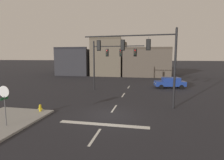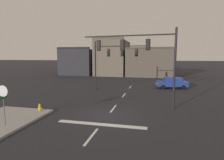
{
  "view_description": "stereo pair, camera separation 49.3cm",
  "coord_description": "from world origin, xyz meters",
  "px_view_note": "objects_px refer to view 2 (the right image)",
  "views": [
    {
      "loc": [
        3.03,
        -13.84,
        4.72
      ],
      "look_at": [
        -0.72,
        4.54,
        2.29
      ],
      "focal_mm": 29.21,
      "sensor_mm": 36.0,
      "label": 1
    },
    {
      "loc": [
        3.51,
        -13.74,
        4.72
      ],
      "look_at": [
        -0.72,
        4.54,
        2.29
      ],
      "focal_mm": 29.21,
      "sensor_mm": 36.0,
      "label": 2
    }
  ],
  "objects_px": {
    "car_lot_nearside": "(172,83)",
    "fire_hydrant": "(40,109)",
    "signal_mast_near_side": "(144,53)",
    "stop_sign": "(3,96)",
    "signal_mast_far_side": "(111,57)"
  },
  "relations": [
    {
      "from": "stop_sign",
      "to": "car_lot_nearside",
      "type": "xyz_separation_m",
      "value": [
        12.37,
        18.16,
        -1.29
      ]
    },
    {
      "from": "car_lot_nearside",
      "to": "fire_hydrant",
      "type": "bearing_deg",
      "value": -128.98
    },
    {
      "from": "stop_sign",
      "to": "car_lot_nearside",
      "type": "relative_size",
      "value": 0.61
    },
    {
      "from": "stop_sign",
      "to": "fire_hydrant",
      "type": "height_order",
      "value": "stop_sign"
    },
    {
      "from": "signal_mast_far_side",
      "to": "stop_sign",
      "type": "distance_m",
      "value": 15.19
    },
    {
      "from": "fire_hydrant",
      "to": "signal_mast_near_side",
      "type": "bearing_deg",
      "value": 24.61
    },
    {
      "from": "car_lot_nearside",
      "to": "stop_sign",
      "type": "bearing_deg",
      "value": -124.25
    },
    {
      "from": "signal_mast_far_side",
      "to": "car_lot_nearside",
      "type": "bearing_deg",
      "value": 23.4
    },
    {
      "from": "signal_mast_far_side",
      "to": "signal_mast_near_side",
      "type": "bearing_deg",
      "value": -56.33
    },
    {
      "from": "stop_sign",
      "to": "fire_hydrant",
      "type": "xyz_separation_m",
      "value": [
        0.36,
        3.32,
        -1.82
      ]
    },
    {
      "from": "signal_mast_near_side",
      "to": "fire_hydrant",
      "type": "xyz_separation_m",
      "value": [
        -8.37,
        -3.84,
        -4.73
      ]
    },
    {
      "from": "stop_sign",
      "to": "car_lot_nearside",
      "type": "distance_m",
      "value": 22.01
    },
    {
      "from": "signal_mast_far_side",
      "to": "car_lot_nearside",
      "type": "height_order",
      "value": "signal_mast_far_side"
    },
    {
      "from": "signal_mast_near_side",
      "to": "fire_hydrant",
      "type": "relative_size",
      "value": 11.52
    },
    {
      "from": "stop_sign",
      "to": "signal_mast_far_side",
      "type": "bearing_deg",
      "value": 75.09
    }
  ]
}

